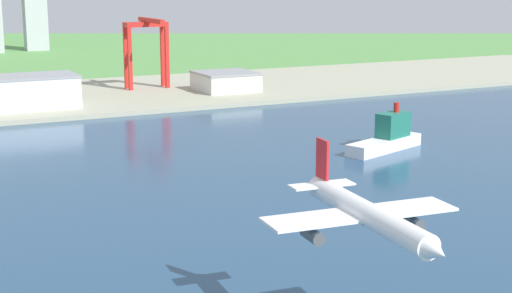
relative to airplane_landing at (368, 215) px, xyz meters
The scene contains 8 objects.
ground_plane 150.40m from the airplane_landing, 84.91° to the left, with size 2400.00×2400.00×0.00m, color #58934A.
water_bay 92.39m from the airplane_landing, 81.46° to the left, with size 840.00×360.00×0.15m, color navy.
industrial_pier 338.59m from the airplane_landing, 87.77° to the left, with size 840.00×140.00×2.50m, color #A3A48C.
airplane_landing is the anchor object (origin of this frame).
ferry_boat 181.52m from the airplane_landing, 52.46° to the left, with size 41.09×22.19×18.81m.
port_crane_red 352.59m from the airplane_landing, 77.28° to the left, with size 25.98×39.69×42.92m.
warehouse_main 301.79m from the airplane_landing, 90.54° to the left, with size 51.21×29.22×17.10m.
warehouse_annex 335.47m from the airplane_landing, 69.70° to the left, with size 33.61×33.20×11.31m.
Camera 1 is at (-90.31, 43.73, 68.03)m, focal length 54.72 mm.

